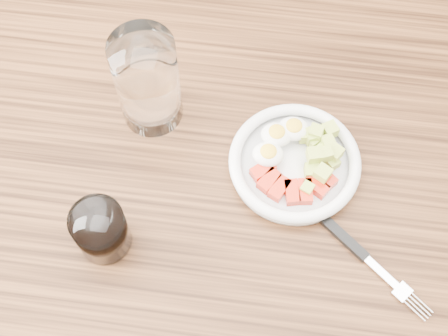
# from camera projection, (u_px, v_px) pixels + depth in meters

# --- Properties ---
(ground) EXTENTS (4.00, 4.00, 0.00)m
(ground) POSITION_uv_depth(u_px,v_px,m) (227.00, 303.00, 1.64)
(ground) COLOR brown
(ground) RESTS_ON ground
(dining_table) EXTENTS (1.50, 0.90, 0.77)m
(dining_table) POSITION_uv_depth(u_px,v_px,m) (229.00, 208.00, 1.03)
(dining_table) COLOR brown
(dining_table) RESTS_ON ground
(bowl) EXTENTS (0.20, 0.20, 0.05)m
(bowl) POSITION_uv_depth(u_px,v_px,m) (295.00, 161.00, 0.94)
(bowl) COLOR white
(bowl) RESTS_ON dining_table
(fork) EXTENTS (0.18, 0.15, 0.01)m
(fork) POSITION_uv_depth(u_px,v_px,m) (354.00, 247.00, 0.89)
(fork) COLOR black
(fork) RESTS_ON dining_table
(water_glass) EXTENTS (0.10, 0.10, 0.17)m
(water_glass) POSITION_uv_depth(u_px,v_px,m) (147.00, 82.00, 0.92)
(water_glass) COLOR white
(water_glass) RESTS_ON dining_table
(coffee_glass) EXTENTS (0.08, 0.08, 0.09)m
(coffee_glass) POSITION_uv_depth(u_px,v_px,m) (101.00, 231.00, 0.86)
(coffee_glass) COLOR white
(coffee_glass) RESTS_ON dining_table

